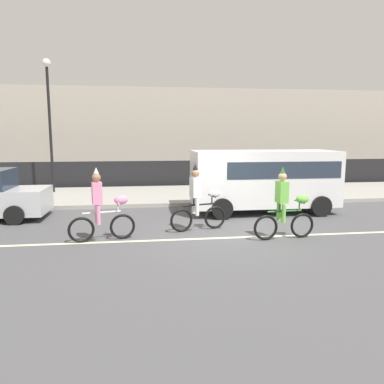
# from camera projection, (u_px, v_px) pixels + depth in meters

# --- Properties ---
(ground_plane) EXTENTS (80.00, 80.00, 0.00)m
(ground_plane) POSITION_uv_depth(u_px,v_px,m) (224.00, 233.00, 10.50)
(ground_plane) COLOR #4C4C4F
(road_centre_line) EXTENTS (36.00, 0.14, 0.01)m
(road_centre_line) POSITION_uv_depth(u_px,v_px,m) (228.00, 238.00, 10.01)
(road_centre_line) COLOR beige
(road_centre_line) RESTS_ON ground
(sidewalk_curb) EXTENTS (60.00, 5.00, 0.15)m
(sidewalk_curb) POSITION_uv_depth(u_px,v_px,m) (193.00, 194.00, 16.85)
(sidewalk_curb) COLOR #9E9B93
(sidewalk_curb) RESTS_ON ground
(fence_line) EXTENTS (40.00, 0.08, 1.40)m
(fence_line) POSITION_uv_depth(u_px,v_px,m) (185.00, 174.00, 19.60)
(fence_line) COLOR black
(fence_line) RESTS_ON ground
(building_backdrop) EXTENTS (28.00, 8.00, 5.68)m
(building_backdrop) POSITION_uv_depth(u_px,v_px,m) (189.00, 133.00, 27.87)
(building_backdrop) COLOR #B2A899
(building_backdrop) RESTS_ON ground
(parade_cyclist_pink) EXTENTS (1.70, 0.56, 1.92)m
(parade_cyclist_pink) POSITION_uv_depth(u_px,v_px,m) (102.00, 209.00, 9.62)
(parade_cyclist_pink) COLOR black
(parade_cyclist_pink) RESTS_ON ground
(parade_cyclist_zebra) EXTENTS (1.69, 0.59, 1.92)m
(parade_cyclist_zebra) POSITION_uv_depth(u_px,v_px,m) (199.00, 202.00, 10.69)
(parade_cyclist_zebra) COLOR black
(parade_cyclist_zebra) RESTS_ON ground
(parade_cyclist_lime) EXTENTS (1.72, 0.50, 1.92)m
(parade_cyclist_lime) POSITION_uv_depth(u_px,v_px,m) (285.00, 208.00, 9.80)
(parade_cyclist_lime) COLOR black
(parade_cyclist_lime) RESTS_ON ground
(parked_van_white) EXTENTS (5.00, 2.22, 2.18)m
(parked_van_white) POSITION_uv_depth(u_px,v_px,m) (266.00, 176.00, 13.22)
(parked_van_white) COLOR white
(parked_van_white) RESTS_ON ground
(street_lamp_post) EXTENTS (0.36, 0.36, 5.86)m
(street_lamp_post) POSITION_uv_depth(u_px,v_px,m) (49.00, 106.00, 16.52)
(street_lamp_post) COLOR black
(street_lamp_post) RESTS_ON sidewalk_curb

